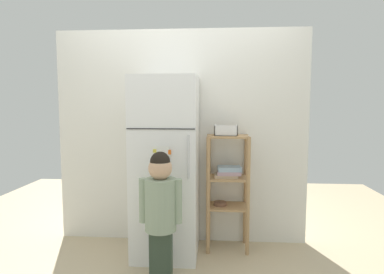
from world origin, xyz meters
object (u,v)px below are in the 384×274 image
refrigerator (166,167)px  pantry_shelf_unit (227,181)px  child_standing (161,204)px  fruit_bin (227,131)px

refrigerator → pantry_shelf_unit: size_ratio=1.49×
pantry_shelf_unit → refrigerator: bearing=-166.0°
child_standing → pantry_shelf_unit: 0.87m
refrigerator → pantry_shelf_unit: refrigerator is taller
pantry_shelf_unit → child_standing: bearing=-128.9°
child_standing → fruit_bin: size_ratio=4.87×
fruit_bin → refrigerator: bearing=-165.4°
child_standing → pantry_shelf_unit: pantry_shelf_unit is taller
pantry_shelf_unit → fruit_bin: bearing=139.5°
refrigerator → fruit_bin: size_ratio=7.71×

